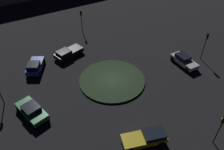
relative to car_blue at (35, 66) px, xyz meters
name	(u,v)px	position (x,y,z in m)	size (l,w,h in m)	color
ground_plane	(112,80)	(6.35, -9.32, -0.82)	(115.18, 115.18, 0.00)	black
roundabout_island	(112,80)	(6.35, -9.32, -0.70)	(9.03, 9.03, 0.23)	#263823
car_blue	(35,66)	(0.00, 0.00, 0.00)	(3.99, 4.09, 1.59)	#1E38A5
car_green	(32,111)	(-4.53, -7.29, -0.08)	(2.19, 4.42, 1.46)	#1E7238
car_silver	(184,60)	(16.58, -14.15, -0.03)	(2.90, 4.62, 1.52)	silver
car_black	(68,53)	(5.47, -0.36, -0.09)	(4.60, 2.25, 1.38)	black
car_yellow	(146,138)	(2.00, -18.72, -0.08)	(4.81, 3.85, 1.35)	gold
traffic_light_northeast	(81,17)	(12.11, 4.43, 2.15)	(0.36, 0.39, 4.16)	#2D2D2D
traffic_light_southeast	(206,41)	(19.79, -15.25, 2.33)	(0.39, 0.36, 4.44)	#2D2D2D
traffic_light_south	(221,124)	(6.97, -23.61, 2.09)	(0.31, 0.36, 4.07)	#2D2D2D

